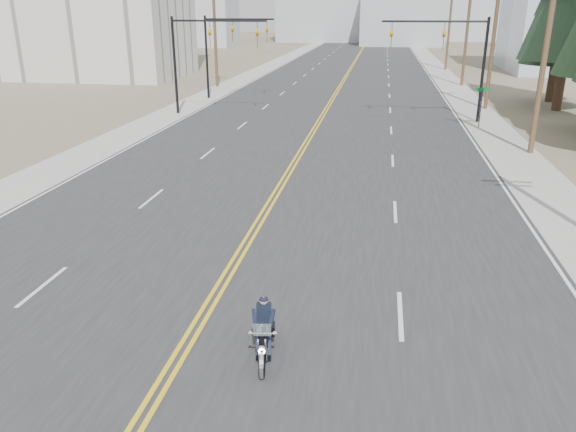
{
  "coord_description": "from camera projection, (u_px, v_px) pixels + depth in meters",
  "views": [
    {
      "loc": [
        4.18,
        -8.96,
        7.39
      ],
      "look_at": [
        1.65,
        6.61,
        1.6
      ],
      "focal_mm": 35.0,
      "sensor_mm": 36.0,
      "label": 1
    }
  ],
  "objects": [
    {
      "name": "street_sign",
      "position": [
        482.0,
        100.0,
        37.02
      ],
      "size": [
        0.9,
        0.06,
        2.62
      ],
      "color": "black",
      "rests_on": "ground"
    },
    {
      "name": "haze_bldg_e",
      "position": [
        467.0,
        16.0,
        144.61
      ],
      "size": [
        14.0,
        14.0,
        12.0
      ],
      "primitive_type": "cube",
      "color": "#B7BCC6",
      "rests_on": "ground"
    },
    {
      "name": "ground_plane",
      "position": [
        157.0,
        394.0,
        11.48
      ],
      "size": [
        400.0,
        400.0,
        0.0
      ],
      "primitive_type": "plane",
      "color": "#776D56",
      "rests_on": "ground"
    },
    {
      "name": "utility_pole_left",
      "position": [
        215.0,
        31.0,
        55.95
      ],
      "size": [
        2.2,
        0.3,
        10.5
      ],
      "color": "brown",
      "rests_on": "ground"
    },
    {
      "name": "sidewalk_left",
      "position": [
        268.0,
        67.0,
        78.07
      ],
      "size": [
        3.0,
        200.0,
        0.01
      ],
      "primitive_type": "cube",
      "color": "#A5A5A0",
      "rests_on": "ground"
    },
    {
      "name": "utility_pole_b",
      "position": [
        547.0,
        39.0,
        28.84
      ],
      "size": [
        2.2,
        0.3,
        11.5
      ],
      "color": "brown",
      "rests_on": "ground"
    },
    {
      "name": "traffic_mast_left",
      "position": [
        200.0,
        46.0,
        40.78
      ],
      "size": [
        7.1,
        0.26,
        7.0
      ],
      "color": "black",
      "rests_on": "ground"
    },
    {
      "name": "haze_bldg_f",
      "position": [
        161.0,
        8.0,
        136.72
      ],
      "size": [
        12.0,
        12.0,
        16.0
      ],
      "primitive_type": "cube",
      "color": "#ADB2B7",
      "rests_on": "ground"
    },
    {
      "name": "traffic_mast_far",
      "position": [
        225.0,
        42.0,
        48.26
      ],
      "size": [
        6.1,
        0.26,
        7.0
      ],
      "color": "black",
      "rests_on": "ground"
    },
    {
      "name": "motorcyclist",
      "position": [
        263.0,
        331.0,
        12.43
      ],
      "size": [
        1.05,
        1.93,
        1.43
      ],
      "primitive_type": null,
      "rotation": [
        0.0,
        0.0,
        3.29
      ],
      "color": "black",
      "rests_on": "ground"
    },
    {
      "name": "utility_pole_d",
      "position": [
        468.0,
        25.0,
        56.63
      ],
      "size": [
        2.2,
        0.3,
        11.5
      ],
      "color": "brown",
      "rests_on": "ground"
    },
    {
      "name": "haze_bldg_b",
      "position": [
        403.0,
        12.0,
        123.67
      ],
      "size": [
        18.0,
        14.0,
        14.0
      ],
      "primitive_type": "cube",
      "color": "#ADB2B7",
      "rests_on": "ground"
    },
    {
      "name": "utility_pole_e",
      "position": [
        450.0,
        24.0,
        72.47
      ],
      "size": [
        2.2,
        0.3,
        11.0
      ],
      "color": "brown",
      "rests_on": "ground"
    },
    {
      "name": "utility_pole_c",
      "position": [
        494.0,
        34.0,
        42.82
      ],
      "size": [
        2.2,
        0.3,
        11.0
      ],
      "color": "brown",
      "rests_on": "ground"
    },
    {
      "name": "road",
      "position": [
        351.0,
        68.0,
        76.33
      ],
      "size": [
        20.0,
        200.0,
        0.01
      ],
      "primitive_type": "cube",
      "color": "#303033",
      "rests_on": "ground"
    },
    {
      "name": "sidewalk_right",
      "position": [
        438.0,
        69.0,
        74.6
      ],
      "size": [
        3.0,
        200.0,
        0.01
      ],
      "primitive_type": "cube",
      "color": "#A5A5A0",
      "rests_on": "ground"
    },
    {
      "name": "traffic_mast_right",
      "position": [
        455.0,
        49.0,
        38.07
      ],
      "size": [
        7.1,
        0.26,
        7.0
      ],
      "color": "black",
      "rests_on": "ground"
    }
  ]
}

